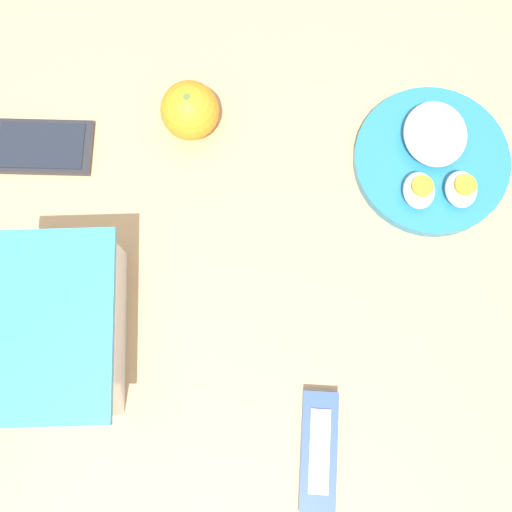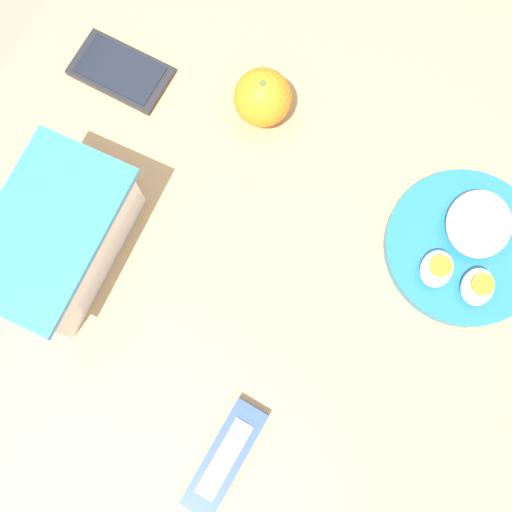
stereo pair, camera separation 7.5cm
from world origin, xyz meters
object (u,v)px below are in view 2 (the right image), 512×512
object	(u,v)px
food_container	(60,240)
orange_fruit	(263,98)
candy_bar	(225,458)
cell_phone	(121,71)
rice_plate	(467,245)

from	to	relation	value
food_container	orange_fruit	xyz separation A→B (m)	(0.28, -0.15, -0.01)
candy_bar	cell_phone	bearing A→B (deg)	41.30
rice_plate	candy_bar	world-z (taller)	rice_plate
cell_phone	orange_fruit	bearing A→B (deg)	-81.30
food_container	rice_plate	xyz separation A→B (m)	(0.22, -0.47, -0.03)
food_container	candy_bar	distance (m)	0.33
candy_bar	orange_fruit	bearing A→B (deg)	19.11
cell_phone	rice_plate	bearing A→B (deg)	-93.85
food_container	rice_plate	world-z (taller)	food_container
orange_fruit	cell_phone	xyz separation A→B (m)	(-0.03, 0.20, -0.03)
food_container	candy_bar	world-z (taller)	food_container
rice_plate	candy_bar	distance (m)	0.41
orange_fruit	rice_plate	size ratio (longest dim) A/B	0.37
food_container	orange_fruit	bearing A→B (deg)	-27.08
food_container	candy_bar	size ratio (longest dim) A/B	1.53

